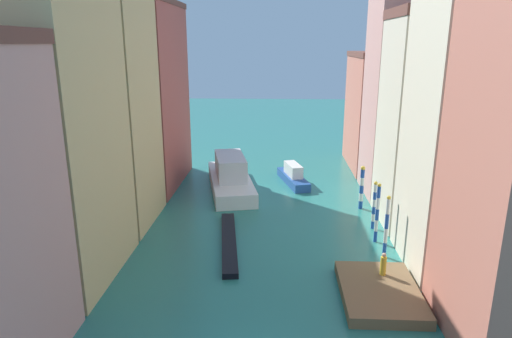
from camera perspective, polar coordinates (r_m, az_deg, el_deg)
ground_plane at (r=43.04m, az=1.67°, el=-3.30°), size 154.00×154.00×0.00m
building_left_1 at (r=28.58m, az=-25.48°, el=5.53°), size 7.09×9.19×19.43m
building_left_2 at (r=36.39m, az=-19.17°, el=9.26°), size 7.09×7.97×20.93m
building_left_3 at (r=46.20m, az=-14.29°, el=9.06°), size 7.09×12.16×18.07m
building_right_1 at (r=30.04m, az=26.35°, el=6.49°), size 7.09×7.44×20.08m
building_right_2 at (r=37.34m, az=21.53°, el=5.83°), size 7.09×7.16×16.60m
building_right_3 at (r=43.88m, az=18.99°, el=11.29°), size 7.09×7.17×22.50m
building_right_4 at (r=53.62m, az=15.81°, el=7.18°), size 7.09×11.37×13.16m
waterfront_dock at (r=27.43m, az=15.49°, el=-14.92°), size 4.36×6.23×0.63m
person_on_dock at (r=28.36m, az=15.95°, el=-11.66°), size 0.36×0.36×1.41m
mooring_pole_0 at (r=31.35m, az=16.33°, el=-7.02°), size 0.28×0.28×4.41m
mooring_pole_1 at (r=33.48m, az=15.23°, el=-5.37°), size 0.28×0.28×4.51m
mooring_pole_2 at (r=35.93m, az=14.86°, el=-4.42°), size 0.29×0.29×3.87m
mooring_pole_3 at (r=39.94m, az=13.35°, el=-2.23°), size 0.38×0.38×3.89m
vaporetto_white at (r=44.32m, az=-3.28°, el=-1.00°), size 6.09×12.48×3.47m
gondola_black at (r=32.81m, az=-3.48°, el=-9.24°), size 2.31×10.20×0.40m
motorboat_0 at (r=46.49m, az=4.76°, el=-0.91°), size 3.35×6.91×2.06m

